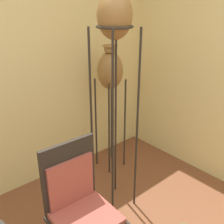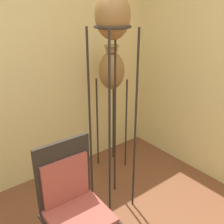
# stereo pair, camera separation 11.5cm
# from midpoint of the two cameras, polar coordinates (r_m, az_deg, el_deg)

# --- Properties ---
(vase_stand_tall) EXTENTS (0.32, 0.32, 2.13)m
(vase_stand_tall) POSITION_cam_midpoint_polar(r_m,az_deg,el_deg) (2.17, -1.03, 18.62)
(vase_stand_tall) COLOR #28231E
(vase_stand_tall) RESTS_ON ground_plane
(vase_stand_medium) EXTENTS (0.29, 0.29, 1.52)m
(vase_stand_medium) POSITION_cam_midpoint_polar(r_m,az_deg,el_deg) (2.95, -1.54, 8.51)
(vase_stand_medium) COLOR #28231E
(vase_stand_medium) RESTS_ON ground_plane
(chair) EXTENTS (0.47, 0.46, 1.04)m
(chair) POSITION_cam_midpoint_polar(r_m,az_deg,el_deg) (2.04, -8.88, -18.88)
(chair) COLOR #28231E
(chair) RESTS_ON ground_plane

